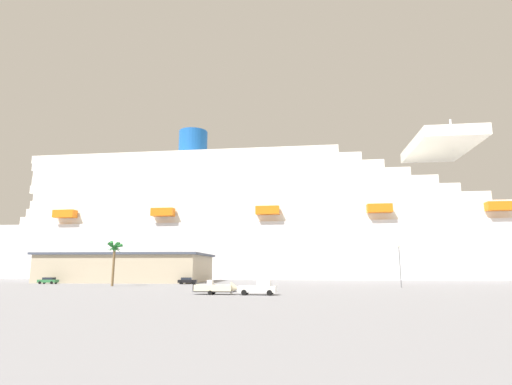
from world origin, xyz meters
The scene contains 9 objects.
ground_plane centered at (0.00, 30.00, 0.00)m, with size 600.00×600.00×0.00m, color gray.
cruise_ship centered at (-1.43, 69.92, 18.86)m, with size 251.73×37.37×62.48m.
terminal_building centered at (-36.52, 30.78, 3.95)m, with size 45.14×30.35×7.86m.
pickup_truck centered at (5.81, -20.86, 1.04)m, with size 5.68×2.48×2.20m.
small_boat_on_trailer centered at (-0.34, -20.60, 0.96)m, with size 7.95×2.25×2.15m.
palm_tree centered at (-28.88, 3.94, 7.61)m, with size 3.72×3.32×9.73m.
street_lamp centered at (32.21, 4.44, 5.56)m, with size 0.56×0.56×8.62m.
parked_car_green_wagon centered at (-50.27, 13.78, 0.83)m, with size 4.68×2.18×1.58m.
parked_car_black_coupe centered at (-15.67, 16.33, 0.83)m, with size 4.64×2.50×1.58m.
Camera 1 is at (12.06, -81.07, 4.02)m, focal length 28.00 mm.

